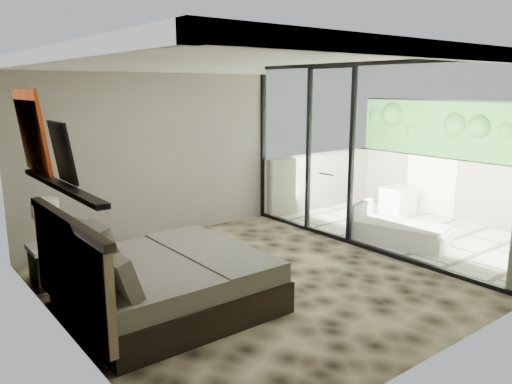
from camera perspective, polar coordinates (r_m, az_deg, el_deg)
floor at (r=6.48m, az=-1.03°, el=-10.20°), size 5.00×5.00×0.00m
ceiling at (r=6.01m, az=-1.14°, el=15.26°), size 4.50×5.00×0.02m
back_wall at (r=8.20m, az=-11.63°, el=4.40°), size 4.50×0.02×2.80m
left_wall at (r=5.10m, az=-21.65°, el=-0.72°), size 0.02×5.00×2.80m
glass_wall at (r=7.64m, az=12.56°, el=3.83°), size 0.08×5.00×2.80m
terrace_slab at (r=9.13m, az=18.18°, el=-4.56°), size 3.00×5.00×0.12m
parapet_far at (r=10.12m, az=22.70°, el=0.24°), size 0.30×5.00×1.10m
foliage_hedge at (r=9.97m, az=23.20°, el=6.44°), size 0.36×4.60×1.10m
picture_ledge at (r=5.19m, az=-21.42°, el=0.64°), size 0.12×2.20×0.05m
bed at (r=5.70m, az=-11.05°, el=-9.90°), size 2.12×2.05×1.17m
nightstand at (r=6.81m, az=-22.31°, el=-7.86°), size 0.54×0.54×0.48m
table_lamp at (r=6.59m, az=-22.90°, el=-2.57°), size 0.32×0.32×0.59m
abstract_canvas at (r=5.92m, az=-24.27°, el=6.37°), size 0.13×0.90×0.90m
framed_print at (r=5.14m, az=-21.24°, el=4.23°), size 0.11×0.50×0.60m
ottoman at (r=10.16m, az=15.89°, el=-0.92°), size 0.53×0.53×0.52m
lounger at (r=8.27m, az=15.83°, el=-4.40°), size 1.09×1.61×0.58m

